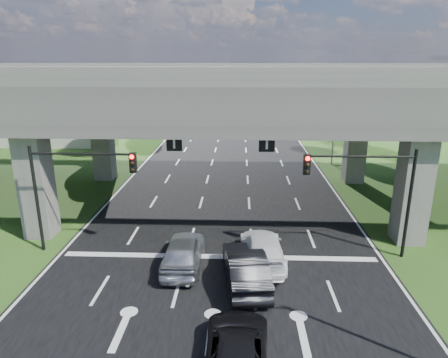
# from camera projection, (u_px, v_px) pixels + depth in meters

# --- Properties ---
(ground) EXTENTS (160.00, 160.00, 0.00)m
(ground) POSITION_uv_depth(u_px,v_px,m) (215.00, 293.00, 18.44)
(ground) COLOR #254516
(ground) RESTS_ON ground
(road) EXTENTS (18.00, 120.00, 0.03)m
(road) POSITION_uv_depth(u_px,v_px,m) (224.00, 213.00, 27.99)
(road) COLOR black
(road) RESTS_ON ground
(overpass) EXTENTS (80.00, 15.00, 10.00)m
(overpass) POSITION_uv_depth(u_px,v_px,m) (225.00, 96.00, 27.61)
(overpass) COLOR #3E3B38
(overpass) RESTS_ON ground
(warehouse) EXTENTS (20.00, 10.00, 4.00)m
(warehouse) POSITION_uv_depth(u_px,v_px,m) (34.00, 125.00, 52.31)
(warehouse) COLOR #9E9E99
(warehouse) RESTS_ON ground
(signal_right) EXTENTS (5.76, 0.54, 6.00)m
(signal_right) POSITION_uv_depth(u_px,v_px,m) (370.00, 183.00, 20.69)
(signal_right) COLOR black
(signal_right) RESTS_ON ground
(signal_left) EXTENTS (5.76, 0.54, 6.00)m
(signal_left) POSITION_uv_depth(u_px,v_px,m) (73.00, 180.00, 21.29)
(signal_left) COLOR black
(signal_left) RESTS_ON ground
(streetlight_far) EXTENTS (3.38, 0.25, 10.00)m
(streetlight_far) POSITION_uv_depth(u_px,v_px,m) (332.00, 107.00, 39.30)
(streetlight_far) COLOR gray
(streetlight_far) RESTS_ON ground
(streetlight_beyond) EXTENTS (3.38, 0.25, 10.00)m
(streetlight_beyond) POSITION_uv_depth(u_px,v_px,m) (306.00, 93.00, 54.60)
(streetlight_beyond) COLOR gray
(streetlight_beyond) RESTS_ON ground
(tree_left_near) EXTENTS (4.50, 4.50, 7.80)m
(tree_left_near) POSITION_uv_depth(u_px,v_px,m) (99.00, 113.00, 42.43)
(tree_left_near) COLOR black
(tree_left_near) RESTS_ON ground
(tree_left_mid) EXTENTS (3.91, 3.90, 6.76)m
(tree_left_mid) POSITION_uv_depth(u_px,v_px,m) (98.00, 110.00, 50.38)
(tree_left_mid) COLOR black
(tree_left_mid) RESTS_ON ground
(tree_left_far) EXTENTS (4.80, 4.80, 8.32)m
(tree_left_far) POSITION_uv_depth(u_px,v_px,m) (143.00, 96.00, 57.60)
(tree_left_far) COLOR black
(tree_left_far) RESTS_ON ground
(tree_right_near) EXTENTS (4.20, 4.20, 7.28)m
(tree_right_near) POSITION_uv_depth(u_px,v_px,m) (350.00, 115.00, 43.41)
(tree_right_near) COLOR black
(tree_right_near) RESTS_ON ground
(tree_right_mid) EXTENTS (3.91, 3.90, 6.76)m
(tree_right_mid) POSITION_uv_depth(u_px,v_px,m) (357.00, 109.00, 51.03)
(tree_right_mid) COLOR black
(tree_right_mid) RESTS_ON ground
(tree_right_far) EXTENTS (4.50, 4.50, 7.80)m
(tree_right_far) POSITION_uv_depth(u_px,v_px,m) (315.00, 98.00, 58.65)
(tree_right_far) COLOR black
(tree_right_far) RESTS_ON ground
(car_silver) EXTENTS (2.00, 4.91, 1.67)m
(car_silver) POSITION_uv_depth(u_px,v_px,m) (183.00, 251.00, 20.57)
(car_silver) COLOR #B7BAC0
(car_silver) RESTS_ON road
(car_dark) EXTENTS (2.44, 5.37, 1.71)m
(car_dark) POSITION_uv_depth(u_px,v_px,m) (245.00, 267.00, 18.97)
(car_dark) COLOR black
(car_dark) RESTS_ON road
(car_white) EXTENTS (2.38, 5.34, 1.52)m
(car_white) POSITION_uv_depth(u_px,v_px,m) (262.00, 249.00, 20.99)
(car_white) COLOR white
(car_white) RESTS_ON road
(car_trailing) EXTENTS (2.35, 4.90, 1.35)m
(car_trailing) POSITION_uv_depth(u_px,v_px,m) (237.00, 350.00, 13.85)
(car_trailing) COLOR black
(car_trailing) RESTS_ON road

